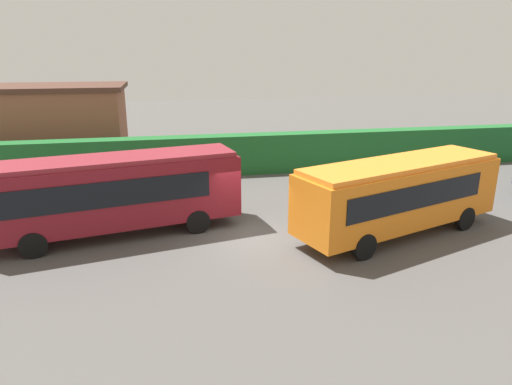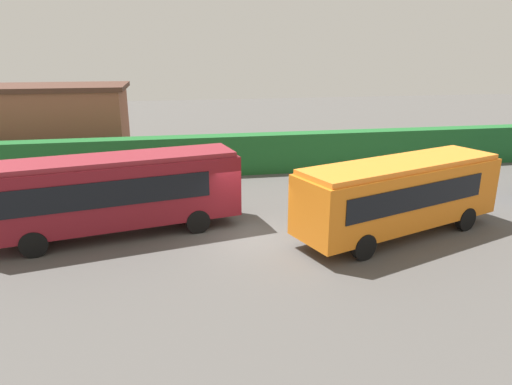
{
  "view_description": "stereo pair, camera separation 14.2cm",
  "coord_description": "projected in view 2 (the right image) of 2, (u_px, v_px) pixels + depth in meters",
  "views": [
    {
      "loc": [
        -3.07,
        -17.04,
        7.32
      ],
      "look_at": [
        0.3,
        0.32,
        1.77
      ],
      "focal_mm": 32.21,
      "sensor_mm": 36.0,
      "label": 1
    },
    {
      "loc": [
        -2.93,
        -17.07,
        7.32
      ],
      "look_at": [
        0.3,
        0.32,
        1.77
      ],
      "focal_mm": 32.21,
      "sensor_mm": 36.0,
      "label": 2
    }
  ],
  "objects": [
    {
      "name": "ground_plane",
      "position": [
        250.0,
        237.0,
        18.71
      ],
      "size": [
        106.54,
        106.54,
        0.0
      ],
      "primitive_type": "plane",
      "color": "#514F4C"
    },
    {
      "name": "bus_maroon",
      "position": [
        115.0,
        191.0,
        18.39
      ],
      "size": [
        10.28,
        4.28,
        3.27
      ],
      "rotation": [
        0.0,
        0.0,
        0.2
      ],
      "color": "maroon",
      "rests_on": "ground_plane"
    },
    {
      "name": "depot_building",
      "position": [
        21.0,
        126.0,
        29.74
      ],
      "size": [
        13.67,
        5.81,
        5.12
      ],
      "color": "brown",
      "rests_on": "ground_plane"
    },
    {
      "name": "hedge_row",
      "position": [
        222.0,
        155.0,
        27.76
      ],
      "size": [
        65.27,
        1.25,
        2.38
      ],
      "primitive_type": "cube",
      "color": "#1F612A",
      "rests_on": "ground_plane"
    },
    {
      "name": "bus_orange",
      "position": [
        400.0,
        193.0,
        18.44
      ],
      "size": [
        9.45,
        5.37,
        3.09
      ],
      "rotation": [
        0.0,
        0.0,
        0.34
      ],
      "color": "orange",
      "rests_on": "ground_plane"
    }
  ]
}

